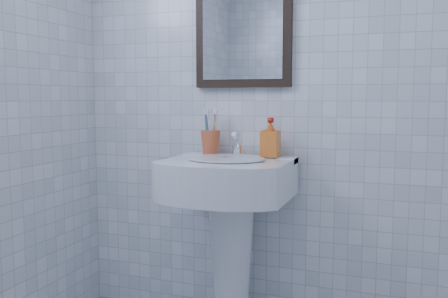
% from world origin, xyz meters
% --- Properties ---
extents(wall_back, '(2.20, 0.02, 2.50)m').
position_xyz_m(wall_back, '(0.00, 1.20, 1.25)').
color(wall_back, white).
rests_on(wall_back, ground).
extents(washbasin, '(0.59, 0.43, 0.91)m').
position_xyz_m(washbasin, '(-0.20, 0.99, 0.61)').
color(washbasin, white).
rests_on(washbasin, ground).
extents(faucet, '(0.05, 0.11, 0.12)m').
position_xyz_m(faucet, '(-0.20, 1.09, 0.95)').
color(faucet, white).
rests_on(faucet, washbasin).
extents(toothbrush_cup, '(0.13, 0.13, 0.12)m').
position_xyz_m(toothbrush_cup, '(-0.35, 1.11, 0.96)').
color(toothbrush_cup, '#C4542D').
rests_on(toothbrush_cup, washbasin).
extents(soap_dispenser, '(0.09, 0.09, 0.19)m').
position_xyz_m(soap_dispenser, '(-0.03, 1.10, 0.99)').
color(soap_dispenser, '#D14714').
rests_on(soap_dispenser, washbasin).
extents(wall_mirror, '(0.50, 0.04, 0.62)m').
position_xyz_m(wall_mirror, '(-0.20, 1.18, 1.55)').
color(wall_mirror, black).
rests_on(wall_mirror, wall_back).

